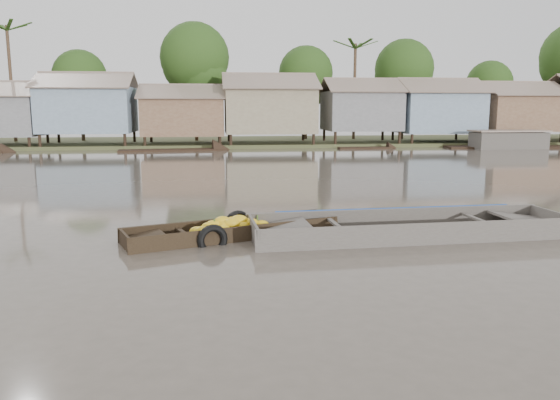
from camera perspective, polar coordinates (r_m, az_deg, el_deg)
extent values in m
plane|color=#4F473C|center=(11.86, 1.03, -4.65)|extent=(120.00, 120.00, 0.00)
cube|color=#384723|center=(44.51, -4.80, 5.93)|extent=(120.00, 12.00, 0.50)
cube|color=slate|center=(43.53, -27.15, 7.85)|extent=(5.50, 4.80, 2.80)
cube|color=#7B6047|center=(44.76, -26.76, 10.28)|extent=(5.90, 2.79, 1.19)
cube|color=gray|center=(41.85, -19.38, 8.88)|extent=(6.20, 5.20, 3.20)
cube|color=#7B6047|center=(40.51, -19.97, 11.74)|extent=(6.60, 3.02, 1.28)
cube|color=#7B6047|center=(43.26, -19.13, 11.62)|extent=(6.60, 3.02, 1.28)
cube|color=brown|center=(40.95, -10.05, 8.57)|extent=(5.80, 4.60, 2.70)
cube|color=#7B6047|center=(39.72, -10.22, 11.13)|extent=(6.20, 2.67, 1.14)
cube|color=#7B6047|center=(42.20, -10.03, 11.04)|extent=(6.20, 2.67, 1.14)
cube|color=#7F7358|center=(41.09, -1.14, 9.34)|extent=(6.50, 5.30, 3.30)
cube|color=#7B6047|center=(39.70, -0.94, 12.36)|extent=(6.90, 3.08, 1.31)
cube|color=#7B6047|center=(42.55, -1.35, 12.19)|extent=(6.90, 3.08, 1.31)
cube|color=slate|center=(42.36, 8.45, 9.19)|extent=(5.40, 4.70, 2.90)
cube|color=#7B6047|center=(41.16, 8.98, 11.81)|extent=(5.80, 2.73, 1.17)
cube|color=#7B6047|center=(43.61, 8.06, 11.71)|extent=(5.80, 2.73, 1.17)
cube|color=gray|center=(44.31, 16.04, 8.81)|extent=(6.00, 5.00, 3.10)
cube|color=#7B6047|center=(43.09, 16.87, 11.42)|extent=(6.40, 2.90, 1.24)
cube|color=#7B6047|center=(45.58, 15.50, 11.37)|extent=(6.40, 2.90, 1.24)
cube|color=brown|center=(47.20, 23.41, 8.37)|extent=(5.70, 4.90, 2.80)
cube|color=#7B6047|center=(46.07, 24.40, 10.59)|extent=(6.10, 2.85, 1.21)
cube|color=#7B6047|center=(48.36, 22.77, 10.62)|extent=(6.10, 2.85, 1.21)
cylinder|color=#473323|center=(46.57, -19.99, 8.57)|extent=(0.28, 0.28, 4.90)
sphere|color=#183310|center=(46.62, -20.19, 12.01)|extent=(4.20, 4.20, 4.20)
cylinder|color=#473323|center=(44.41, -8.79, 9.91)|extent=(0.28, 0.28, 6.30)
sphere|color=#183310|center=(44.57, -8.92, 14.54)|extent=(5.40, 5.40, 5.40)
cylinder|color=#473323|center=(46.01, 2.69, 9.35)|extent=(0.28, 0.28, 5.25)
sphere|color=#183310|center=(46.09, 2.72, 13.08)|extent=(4.50, 4.50, 4.50)
cylinder|color=#473323|center=(47.04, 12.69, 9.35)|extent=(0.28, 0.28, 5.60)
sphere|color=#183310|center=(47.13, 12.84, 13.24)|extent=(4.80, 4.80, 4.80)
cylinder|color=#473323|center=(51.14, 20.86, 8.38)|extent=(0.28, 0.28, 4.55)
sphere|color=#183310|center=(51.18, 21.04, 11.28)|extent=(3.90, 3.90, 3.90)
cylinder|color=#473323|center=(47.48, -26.26, 10.65)|extent=(0.24, 0.24, 9.00)
cylinder|color=#473323|center=(46.36, 7.78, 10.97)|extent=(0.24, 0.24, 8.00)
cube|color=black|center=(12.64, -4.93, -4.16)|extent=(4.90, 2.50, 0.08)
cube|color=black|center=(13.07, -5.79, -2.84)|extent=(4.74, 1.79, 0.46)
cube|color=black|center=(12.11, -4.02, -3.83)|extent=(4.74, 1.79, 0.46)
cube|color=black|center=(13.64, 4.63, -2.30)|extent=(0.42, 1.04, 0.44)
cube|color=black|center=(13.42, 3.08, -2.24)|extent=(1.11, 1.16, 0.18)
cube|color=black|center=(11.95, -15.90, -4.38)|extent=(0.42, 1.04, 0.44)
cube|color=black|center=(12.02, -13.93, -3.94)|extent=(1.11, 1.16, 0.18)
cube|color=black|center=(12.21, -10.05, -3.41)|extent=(0.44, 1.01, 0.05)
cube|color=black|center=(13.03, -0.17, -2.43)|extent=(0.44, 1.01, 0.05)
ellipsoid|color=yellow|center=(12.20, -7.52, -3.40)|extent=(0.47, 0.39, 0.24)
ellipsoid|color=yellow|center=(12.07, -7.86, -3.98)|extent=(0.37, 0.31, 0.19)
ellipsoid|color=yellow|center=(12.42, -5.65, -2.63)|extent=(0.44, 0.37, 0.23)
ellipsoid|color=yellow|center=(12.57, -3.00, -2.36)|extent=(0.37, 0.31, 0.19)
ellipsoid|color=yellow|center=(12.72, -5.87, -2.64)|extent=(0.38, 0.32, 0.20)
ellipsoid|color=yellow|center=(12.64, -0.88, -3.09)|extent=(0.39, 0.33, 0.20)
ellipsoid|color=yellow|center=(12.59, -5.99, -2.57)|extent=(0.41, 0.35, 0.22)
ellipsoid|color=yellow|center=(12.62, -4.97, -2.16)|extent=(0.36, 0.30, 0.19)
ellipsoid|color=yellow|center=(12.49, -4.53, -2.55)|extent=(0.42, 0.35, 0.22)
ellipsoid|color=yellow|center=(12.22, -7.14, -3.35)|extent=(0.42, 0.35, 0.22)
ellipsoid|color=yellow|center=(12.97, -4.41, -2.58)|extent=(0.39, 0.33, 0.20)
ellipsoid|color=yellow|center=(12.70, -1.95, -2.63)|extent=(0.43, 0.36, 0.23)
ellipsoid|color=yellow|center=(12.47, -4.01, -2.75)|extent=(0.41, 0.34, 0.21)
ellipsoid|color=yellow|center=(12.42, -8.63, -3.25)|extent=(0.43, 0.36, 0.22)
ellipsoid|color=yellow|center=(12.92, -4.50, -2.57)|extent=(0.40, 0.34, 0.21)
ellipsoid|color=yellow|center=(12.28, -8.42, -3.67)|extent=(0.36, 0.30, 0.19)
ellipsoid|color=yellow|center=(12.30, -8.10, -3.28)|extent=(0.47, 0.39, 0.25)
ellipsoid|color=yellow|center=(12.24, -5.90, -3.04)|extent=(0.36, 0.30, 0.19)
ellipsoid|color=yellow|center=(12.15, -7.07, -3.68)|extent=(0.45, 0.38, 0.24)
ellipsoid|color=yellow|center=(12.14, -7.26, -3.64)|extent=(0.46, 0.39, 0.24)
ellipsoid|color=yellow|center=(12.45, -6.97, -2.66)|extent=(0.47, 0.39, 0.25)
ellipsoid|color=yellow|center=(12.64, -5.33, -2.45)|extent=(0.44, 0.37, 0.23)
ellipsoid|color=yellow|center=(12.62, -3.52, -2.39)|extent=(0.43, 0.36, 0.22)
ellipsoid|color=yellow|center=(13.00, -2.35, -2.41)|extent=(0.46, 0.38, 0.24)
ellipsoid|color=yellow|center=(12.42, -7.46, -2.80)|extent=(0.40, 0.34, 0.21)
ellipsoid|color=yellow|center=(12.39, -5.08, -2.44)|extent=(0.44, 0.37, 0.23)
ellipsoid|color=yellow|center=(12.50, -6.02, -2.22)|extent=(0.44, 0.37, 0.23)
ellipsoid|color=yellow|center=(13.01, -3.02, -2.59)|extent=(0.41, 0.34, 0.21)
ellipsoid|color=yellow|center=(12.67, -5.84, -2.55)|extent=(0.42, 0.35, 0.22)
ellipsoid|color=yellow|center=(12.71, -6.42, -2.50)|extent=(0.37, 0.31, 0.19)
ellipsoid|color=yellow|center=(12.56, -4.31, -2.13)|extent=(0.48, 0.40, 0.25)
ellipsoid|color=yellow|center=(12.34, -4.08, -3.32)|extent=(0.38, 0.32, 0.20)
cylinder|color=#3F6626|center=(12.39, -6.86, -2.36)|extent=(0.04, 0.04, 0.16)
cylinder|color=#3F6626|center=(12.60, -4.21, -2.11)|extent=(0.04, 0.04, 0.16)
cylinder|color=#3F6626|center=(12.77, -2.37, -1.93)|extent=(0.04, 0.04, 0.16)
torus|color=black|center=(13.26, -4.47, -2.57)|extent=(0.71, 0.38, 0.70)
torus|color=black|center=(11.80, -7.07, -4.16)|extent=(0.70, 0.38, 0.69)
cube|color=#47413C|center=(13.05, 13.36, -3.94)|extent=(7.35, 1.92, 0.08)
cube|color=#47413C|center=(13.79, 11.97, -2.06)|extent=(7.44, 0.52, 0.60)
cube|color=#47413C|center=(12.20, 15.03, -3.73)|extent=(7.44, 0.52, 0.60)
cube|color=#47413C|center=(14.78, 26.54, -2.10)|extent=(0.15, 1.82, 0.56)
cube|color=#47413C|center=(14.41, 24.52, -1.95)|extent=(1.34, 1.63, 0.24)
cube|color=#47413C|center=(12.06, -2.78, -3.55)|extent=(0.15, 1.82, 0.56)
cube|color=#47413C|center=(12.13, 0.19, -3.11)|extent=(1.34, 1.63, 0.24)
cube|color=#47413C|center=(12.39, 5.98, -2.67)|extent=(0.18, 1.75, 0.05)
cube|color=#47413C|center=(13.73, 20.14, -1.99)|extent=(0.18, 1.75, 0.05)
cube|color=#665E54|center=(13.04, 13.37, -3.76)|extent=(5.61, 1.69, 0.02)
cube|color=navy|center=(13.80, 11.92, -1.08)|extent=(6.02, 0.38, 0.15)
torus|color=olive|center=(13.77, 22.29, -3.40)|extent=(0.42, 0.42, 0.06)
torus|color=olive|center=(13.76, 22.30, -3.24)|extent=(0.34, 0.34, 0.06)
cube|color=black|center=(37.25, -11.60, 4.95)|extent=(6.57, 2.02, 0.35)
cube|color=black|center=(42.78, 23.05, 4.97)|extent=(9.57, 3.09, 0.35)
cube|color=black|center=(39.01, 8.80, 5.24)|extent=(3.70, 0.85, 0.35)
cube|color=black|center=(41.87, 22.75, 5.72)|extent=(5.00, 2.00, 1.20)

